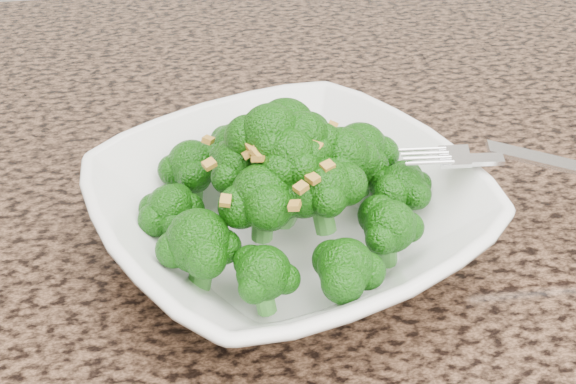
{
  "coord_description": "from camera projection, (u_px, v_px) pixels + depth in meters",
  "views": [
    {
      "loc": [
        -0.15,
        -0.07,
        1.23
      ],
      "look_at": [
        -0.1,
        0.31,
        0.95
      ],
      "focal_mm": 45.0,
      "sensor_mm": 36.0,
      "label": 1
    }
  ],
  "objects": [
    {
      "name": "granite_counter",
      "position": [
        424.0,
        258.0,
        0.52
      ],
      "size": [
        1.64,
        1.04,
        0.03
      ],
      "primitive_type": "cube",
      "color": "brown",
      "rests_on": "cabinet"
    },
    {
      "name": "bowl",
      "position": [
        288.0,
        216.0,
        0.48
      ],
      "size": [
        0.33,
        0.33,
        0.06
      ],
      "primitive_type": "imported",
      "rotation": [
        0.0,
        0.0,
        0.42
      ],
      "color": "white",
      "rests_on": "granite_counter"
    },
    {
      "name": "broccoli_pile",
      "position": [
        288.0,
        131.0,
        0.45
      ],
      "size": [
        0.22,
        0.22,
        0.07
      ],
      "primitive_type": null,
      "color": "#135409",
      "rests_on": "bowl"
    },
    {
      "name": "garlic_topping",
      "position": [
        288.0,
        75.0,
        0.42
      ],
      "size": [
        0.13,
        0.13,
        0.01
      ],
      "primitive_type": null,
      "color": "#BD8B2E",
      "rests_on": "broccoli_pile"
    },
    {
      "name": "fork",
      "position": [
        491.0,
        159.0,
        0.47
      ],
      "size": [
        0.2,
        0.08,
        0.01
      ],
      "primitive_type": null,
      "rotation": [
        0.0,
        0.0,
        -0.24
      ],
      "color": "silver",
      "rests_on": "bowl"
    }
  ]
}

